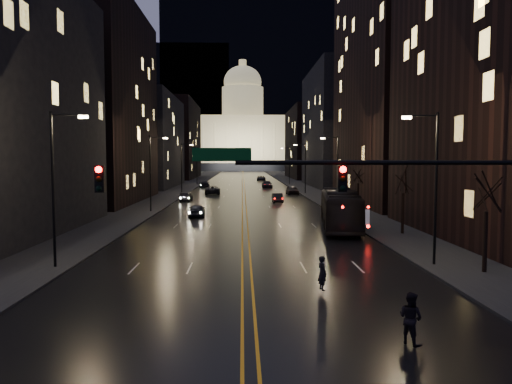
{
  "coord_description": "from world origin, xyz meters",
  "views": [
    {
      "loc": [
        -0.24,
        -18.57,
        6.36
      ],
      "look_at": [
        0.6,
        12.01,
        4.29
      ],
      "focal_mm": 35.0,
      "sensor_mm": 36.0,
      "label": 1
    }
  ],
  "objects": [
    {
      "name": "traffic_signal",
      "position": [
        5.91,
        -0.0,
        5.1
      ],
      "size": [
        17.29,
        0.45,
        7.0
      ],
      "color": "black",
      "rests_on": "ground"
    },
    {
      "name": "capitol",
      "position": [
        0.0,
        250.0,
        17.15
      ],
      "size": [
        90.0,
        50.0,
        58.5
      ],
      "color": "black",
      "rests_on": "ground"
    },
    {
      "name": "building_left_dist",
      "position": [
        -21.0,
        140.0,
        12.0
      ],
      "size": [
        12.0,
        40.0,
        24.0
      ],
      "primitive_type": "cube",
      "color": "black",
      "rests_on": "ground"
    },
    {
      "name": "streetlamp_right_near",
      "position": [
        10.81,
        10.0,
        5.08
      ],
      "size": [
        2.13,
        0.25,
        9.0
      ],
      "color": "black",
      "rests_on": "ground"
    },
    {
      "name": "streetlamp_right_far",
      "position": [
        10.81,
        70.0,
        5.08
      ],
      "size": [
        2.13,
        0.25,
        9.0
      ],
      "color": "black",
      "rests_on": "ground"
    },
    {
      "name": "bus",
      "position": [
        8.5,
        25.5,
        1.77
      ],
      "size": [
        4.57,
        13.0,
        3.54
      ],
      "primitive_type": "imported",
      "rotation": [
        0.0,
        0.0,
        -0.13
      ],
      "color": "black",
      "rests_on": "ground"
    },
    {
      "name": "ground",
      "position": [
        0.0,
        0.0,
        0.0
      ],
      "size": [
        900.0,
        900.0,
        0.0
      ],
      "primitive_type": "plane",
      "color": "black",
      "rests_on": "ground"
    },
    {
      "name": "oncoming_car_d",
      "position": [
        -8.44,
        88.83,
        0.75
      ],
      "size": [
        2.78,
        5.39,
        1.49
      ],
      "primitive_type": "imported",
      "rotation": [
        0.0,
        0.0,
        3.28
      ],
      "color": "black",
      "rests_on": "ground"
    },
    {
      "name": "receding_car_b",
      "position": [
        8.5,
        68.21,
        0.82
      ],
      "size": [
        2.15,
        4.88,
        1.63
      ],
      "primitive_type": "imported",
      "rotation": [
        0.0,
        0.0,
        0.05
      ],
      "color": "black",
      "rests_on": "ground"
    },
    {
      "name": "receding_car_d",
      "position": [
        5.07,
        121.59,
        0.74
      ],
      "size": [
        2.57,
        5.35,
        1.47
      ],
      "primitive_type": "imported",
      "rotation": [
        0.0,
        0.0,
        -0.02
      ],
      "color": "black",
      "rests_on": "ground"
    },
    {
      "name": "center_line",
      "position": [
        0.0,
        130.0,
        0.03
      ],
      "size": [
        0.62,
        320.0,
        0.01
      ],
      "primitive_type": "cube",
      "color": "orange",
      "rests_on": "road"
    },
    {
      "name": "building_right_tall",
      "position": [
        21.0,
        50.0,
        19.0
      ],
      "size": [
        12.0,
        30.0,
        38.0
      ],
      "primitive_type": "cube",
      "color": "black",
      "rests_on": "ground"
    },
    {
      "name": "oncoming_car_b",
      "position": [
        -8.5,
        54.65,
        0.68
      ],
      "size": [
        1.59,
        4.16,
        1.35
      ],
      "primitive_type": "imported",
      "rotation": [
        0.0,
        0.0,
        3.1
      ],
      "color": "black",
      "rests_on": "ground"
    },
    {
      "name": "oncoming_car_a",
      "position": [
        -5.18,
        35.3,
        0.74
      ],
      "size": [
        2.02,
        4.44,
        1.48
      ],
      "primitive_type": "imported",
      "rotation": [
        0.0,
        0.0,
        3.21
      ],
      "color": "black",
      "rests_on": "ground"
    },
    {
      "name": "mountain_ridge",
      "position": [
        40.0,
        380.0,
        65.0
      ],
      "size": [
        520.0,
        60.0,
        130.0
      ],
      "primitive_type": "cube",
      "color": "black",
      "rests_on": "ground"
    },
    {
      "name": "tree_right_near",
      "position": [
        13.0,
        8.0,
        4.53
      ],
      "size": [
        2.4,
        2.4,
        6.65
      ],
      "color": "black",
      "rests_on": "ground"
    },
    {
      "name": "streetlamp_left_near",
      "position": [
        -10.81,
        10.0,
        5.08
      ],
      "size": [
        2.13,
        0.25,
        9.0
      ],
      "color": "black",
      "rests_on": "ground"
    },
    {
      "name": "tree_right_mid",
      "position": [
        13.0,
        22.0,
        4.53
      ],
      "size": [
        2.4,
        2.4,
        6.65
      ],
      "color": "black",
      "rests_on": "ground"
    },
    {
      "name": "pedestrian_b",
      "position": [
        5.52,
        -2.0,
        0.9
      ],
      "size": [
        0.91,
        0.99,
        1.81
      ],
      "primitive_type": "imported",
      "rotation": [
        0.0,
        0.0,
        2.2
      ],
      "color": "black",
      "rests_on": "ground"
    },
    {
      "name": "streetlamp_left_dist",
      "position": [
        -10.81,
        100.0,
        5.08
      ],
      "size": [
        2.13,
        0.25,
        9.0
      ],
      "color": "black",
      "rests_on": "ground"
    },
    {
      "name": "tree_right_far",
      "position": [
        13.0,
        38.0,
        4.53
      ],
      "size": [
        2.4,
        2.4,
        6.65
      ],
      "color": "black",
      "rests_on": "ground"
    },
    {
      "name": "building_left_mid",
      "position": [
        -21.0,
        54.0,
        14.0
      ],
      "size": [
        12.0,
        30.0,
        28.0
      ],
      "primitive_type": "cube",
      "color": "black",
      "rests_on": "ground"
    },
    {
      "name": "building_right_dist",
      "position": [
        21.0,
        140.0,
        11.0
      ],
      "size": [
        12.0,
        40.0,
        22.0
      ],
      "primitive_type": "cube",
      "color": "black",
      "rests_on": "ground"
    },
    {
      "name": "sidewalk_right",
      "position": [
        14.0,
        130.0,
        0.08
      ],
      "size": [
        8.0,
        320.0,
        0.16
      ],
      "primitive_type": "cube",
      "color": "black",
      "rests_on": "ground"
    },
    {
      "name": "road",
      "position": [
        0.0,
        130.0,
        0.01
      ],
      "size": [
        20.0,
        320.0,
        0.02
      ],
      "primitive_type": "cube",
      "color": "black",
      "rests_on": "ground"
    },
    {
      "name": "streetlamp_left_far",
      "position": [
        -10.81,
        70.0,
        5.08
      ],
      "size": [
        2.13,
        0.25,
        9.0
      ],
      "color": "black",
      "rests_on": "ground"
    },
    {
      "name": "receding_car_a",
      "position": [
        4.8,
        52.56,
        0.67
      ],
      "size": [
        1.5,
        4.08,
        1.33
      ],
      "primitive_type": "imported",
      "rotation": [
        0.0,
        0.0,
        0.02
      ],
      "color": "black",
      "rests_on": "ground"
    },
    {
      "name": "building_left_far",
      "position": [
        -21.0,
        92.0,
        10.0
      ],
      "size": [
        12.0,
        34.0,
        20.0
      ],
      "primitive_type": "cube",
      "color": "black",
      "rests_on": "ground"
    },
    {
      "name": "streetlamp_right_dist",
      "position": [
        10.81,
        100.0,
        5.08
      ],
      "size": [
        2.13,
        0.25,
        9.0
      ],
      "color": "black",
      "rests_on": "ground"
    },
    {
      "name": "pedestrian_a",
      "position": [
        3.6,
        5.0,
        0.84
      ],
      "size": [
        0.59,
        0.71,
        1.68
      ],
      "primitive_type": "imported",
      "rotation": [
        0.0,
        0.0,
        1.92
      ],
      "color": "black",
      "rests_on": "ground"
    },
    {
      "name": "oncoming_car_c",
      "position": [
        -5.48,
        69.24,
        0.76
      ],
      "size": [
        2.65,
        5.55,
        1.53
      ],
      "primitive_type": "imported",
      "rotation": [
        0.0,
        0.0,
        3.16
      ],
      "color": "black",
      "rests_on": "ground"
    },
    {
      "name": "streetlamp_right_mid",
      "position": [
        10.81,
        40.0,
        5.08
      ],
      "size": [
        2.13,
        0.25,
        9.0
      ],
      "color": "black",
      "rests_on": "ground"
    },
    {
      "name": "streetlamp_left_mid",
      "position": [
        -10.81,
        40.0,
        5.08
      ],
      "size": [
        2.13,
        0.25,
        9.0
      ],
      "color": "black",
      "rests_on": "ground"
    },
    {
      "name": "building_right_mid",
      "position": [
        21.0,
        92.0,
        13.0
      ],
      "size": [
        12.0,
        34.0,
        26.0
      ],
      "primitive_type": "cube",
      "color": "black",
      "rests_on": "ground"
    },
    {
      "name": "sidewalk_left",
      "position": [
        -14.0,
        130.0,
        0.08
      ],
      "size": [
        8.0,
        320.0,
        0.16
      ],
      "primitive_type": "cube",
      "color": "black",
      "rests_on": "ground"
    },
    {
      "name": "receding_car_c",
      "position": [
        5.05,
        87.88,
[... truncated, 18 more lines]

